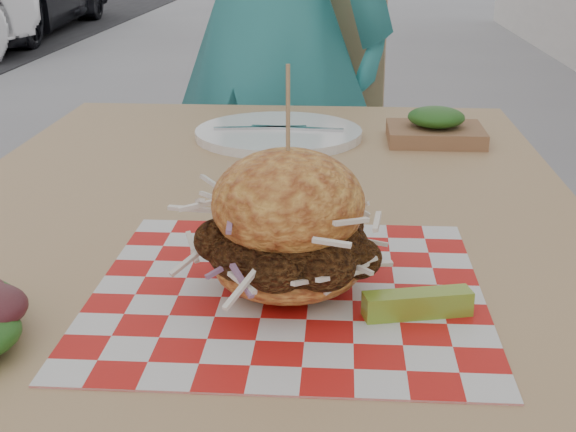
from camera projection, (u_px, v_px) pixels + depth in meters
name	position (u px, v px, depth m)	size (l,w,h in m)	color
diner	(268.00, 24.00, 1.91)	(0.62, 0.41, 1.71)	teal
patio_table	(257.00, 267.00, 1.00)	(0.80, 1.20, 0.75)	tan
patio_chair	(305.00, 145.00, 2.04)	(0.47, 0.48, 0.95)	tan
paper_liner	(288.00, 290.00, 0.75)	(0.36, 0.36, 0.00)	red
sandwich	(288.00, 231.00, 0.73)	(0.18, 0.18, 0.21)	gold
pickle_spear	(417.00, 304.00, 0.69)	(0.10, 0.02, 0.02)	olive
place_setting	(279.00, 133.00, 1.30)	(0.27, 0.27, 0.02)	white
kraft_tray	(436.00, 128.00, 1.27)	(0.15, 0.12, 0.06)	#8B5F3F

